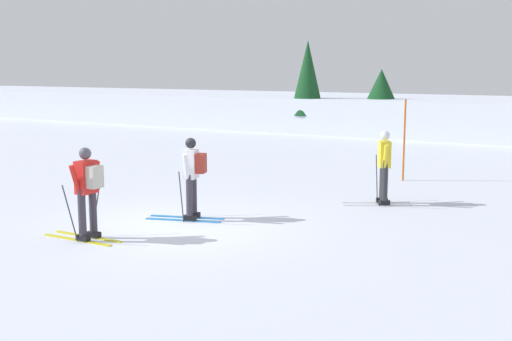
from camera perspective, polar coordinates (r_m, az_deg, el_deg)
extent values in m
plane|color=silver|center=(13.05, -6.60, -4.91)|extent=(120.00, 120.00, 0.00)
cube|color=silver|center=(32.72, 16.18, 4.66)|extent=(80.00, 8.32, 1.67)
cube|color=silver|center=(15.15, 10.61, -3.00)|extent=(1.45, 0.85, 0.02)
cube|color=silver|center=(15.42, 10.43, -2.79)|extent=(1.45, 0.85, 0.02)
cube|color=black|center=(15.16, 11.18, -2.78)|extent=(0.29, 0.23, 0.10)
cube|color=black|center=(15.43, 10.99, -2.57)|extent=(0.29, 0.23, 0.10)
cylinder|color=#2D2D33|center=(15.08, 11.23, -1.01)|extent=(0.14, 0.14, 0.85)
cylinder|color=#2D2D33|center=(15.35, 11.04, -0.83)|extent=(0.14, 0.14, 0.85)
cube|color=yellow|center=(15.12, 11.21, 1.42)|extent=(0.39, 0.45, 0.60)
cylinder|color=yellow|center=(14.87, 11.31, 1.24)|extent=(0.20, 0.27, 0.55)
cylinder|color=yellow|center=(15.36, 10.97, 1.49)|extent=(0.20, 0.27, 0.55)
sphere|color=silver|center=(15.07, 11.26, 3.04)|extent=(0.22, 0.22, 0.22)
cylinder|color=#38383D|center=(14.87, 10.99, -1.14)|extent=(0.18, 0.31, 1.10)
cylinder|color=#38383D|center=(15.52, 10.55, -0.70)|extent=(0.18, 0.31, 1.10)
cube|color=#237AC6|center=(13.52, -6.43, -4.36)|extent=(1.55, 0.57, 0.02)
cube|color=#237AC6|center=(13.78, -6.07, -4.10)|extent=(1.55, 0.57, 0.02)
cube|color=black|center=(13.46, -5.83, -4.15)|extent=(0.28, 0.19, 0.10)
cube|color=black|center=(13.72, -5.48, -3.89)|extent=(0.28, 0.19, 0.10)
cylinder|color=#38333D|center=(13.36, -5.86, -2.16)|extent=(0.14, 0.14, 0.85)
cylinder|color=#38333D|center=(13.63, -5.51, -1.94)|extent=(0.14, 0.14, 0.85)
cube|color=white|center=(13.39, -5.72, 0.57)|extent=(0.34, 0.43, 0.60)
cylinder|color=white|center=(13.16, -6.13, 0.37)|extent=(0.16, 0.27, 0.55)
cylinder|color=white|center=(13.63, -5.49, 0.68)|extent=(0.16, 0.27, 0.55)
sphere|color=black|center=(13.33, -5.75, 2.40)|extent=(0.22, 0.22, 0.22)
cylinder|color=#38383D|center=(13.18, -6.57, -2.35)|extent=(0.10, 0.26, 1.09)
cylinder|color=#38383D|center=(13.87, -5.62, -1.76)|extent=(0.10, 0.26, 1.09)
cube|color=maroon|center=(13.33, -4.86, 0.63)|extent=(0.26, 0.32, 0.40)
cube|color=gold|center=(12.38, -15.42, -5.90)|extent=(1.60, 0.10, 0.02)
cube|color=gold|center=(12.57, -14.53, -5.63)|extent=(1.60, 0.10, 0.02)
cube|color=black|center=(12.26, -14.93, -5.73)|extent=(0.26, 0.12, 0.10)
cube|color=black|center=(12.45, -14.04, -5.46)|extent=(0.26, 0.12, 0.10)
cylinder|color=#38333D|center=(12.15, -15.03, -3.56)|extent=(0.14, 0.14, 0.85)
cylinder|color=#38333D|center=(12.35, -14.12, -3.33)|extent=(0.14, 0.14, 0.85)
cube|color=red|center=(12.13, -14.69, -0.56)|extent=(0.24, 0.38, 0.60)
cylinder|color=red|center=(11.97, -15.58, -0.78)|extent=(0.09, 0.26, 0.55)
cylinder|color=red|center=(12.33, -13.95, -0.44)|extent=(0.09, 0.26, 0.55)
sphere|color=#4C4C56|center=(12.07, -14.77, 1.45)|extent=(0.22, 0.22, 0.22)
cylinder|color=#38383D|center=(12.09, -16.01, -3.67)|extent=(0.03, 0.33, 1.10)
cylinder|color=#38383D|center=(12.55, -13.85, -3.12)|extent=(0.03, 0.33, 1.10)
cube|color=#B7B2A3|center=(11.98, -13.96, -0.55)|extent=(0.18, 0.28, 0.40)
cylinder|color=#C65614|center=(18.46, 12.88, 2.61)|extent=(0.05, 0.05, 2.27)
cylinder|color=#513823|center=(31.29, 10.83, 3.83)|extent=(0.26, 0.26, 0.75)
cone|color=#14421E|center=(31.19, 10.91, 6.63)|extent=(2.15, 2.15, 2.30)
cylinder|color=#513823|center=(31.39, 4.49, 4.08)|extent=(0.18, 0.18, 0.86)
cone|color=#14421E|center=(31.28, 4.54, 8.11)|extent=(1.65, 1.65, 3.54)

